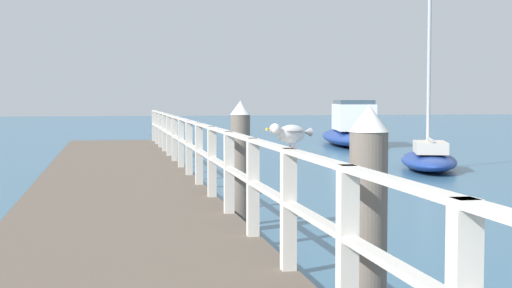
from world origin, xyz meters
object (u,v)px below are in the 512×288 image
at_px(seagull_foreground, 291,133).
at_px(boat_0, 351,130).
at_px(dock_piling_near, 368,232).
at_px(dock_piling_far, 240,166).
at_px(boat_4, 429,157).

height_order(seagull_foreground, boat_0, boat_0).
bearing_deg(dock_piling_near, seagull_foreground, 115.22).
xyz_separation_m(dock_piling_near, dock_piling_far, (0.00, 5.56, 0.00)).
relative_size(dock_piling_far, boat_4, 0.33).
height_order(dock_piling_far, seagull_foreground, dock_piling_far).
bearing_deg(boat_4, seagull_foreground, -99.41).
distance_m(dock_piling_far, boat_4, 10.61).
bearing_deg(boat_4, dock_piling_far, -109.54).
relative_size(dock_piling_far, boat_0, 0.23).
height_order(dock_piling_near, boat_4, boat_4).
bearing_deg(boat_4, dock_piling_near, -96.70).
bearing_deg(seagull_foreground, boat_0, -46.64).
relative_size(seagull_foreground, boat_4, 0.08).
height_order(dock_piling_far, boat_4, boat_4).
bearing_deg(dock_piling_far, dock_piling_near, -90.00).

